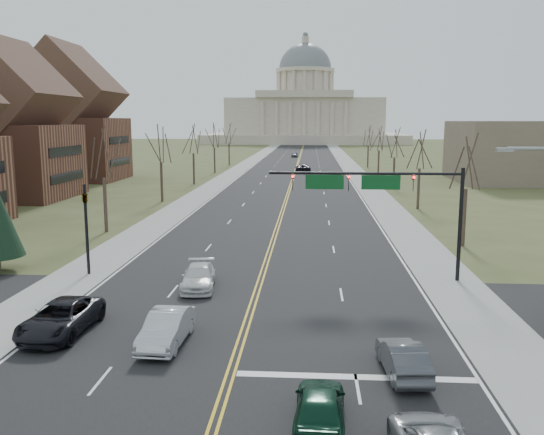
# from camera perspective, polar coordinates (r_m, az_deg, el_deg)

# --- Properties ---
(ground) EXTENTS (600.00, 600.00, 0.00)m
(ground) POSITION_cam_1_polar(r_m,az_deg,el_deg) (24.93, -3.79, -14.21)
(ground) COLOR #414924
(ground) RESTS_ON ground
(road) EXTENTS (20.00, 380.00, 0.01)m
(road) POSITION_cam_1_polar(r_m,az_deg,el_deg) (133.02, 2.52, 5.23)
(road) COLOR black
(road) RESTS_ON ground
(cross_road) EXTENTS (120.00, 14.00, 0.01)m
(cross_road) POSITION_cam_1_polar(r_m,az_deg,el_deg) (30.48, -2.28, -9.67)
(cross_road) COLOR black
(cross_road) RESTS_ON ground
(sidewalk_left) EXTENTS (4.00, 380.00, 0.03)m
(sidewalk_left) POSITION_cam_1_polar(r_m,az_deg,el_deg) (133.84, -2.65, 5.26)
(sidewalk_left) COLOR gray
(sidewalk_left) RESTS_ON ground
(sidewalk_right) EXTENTS (4.00, 380.00, 0.03)m
(sidewalk_right) POSITION_cam_1_polar(r_m,az_deg,el_deg) (133.28, 7.70, 5.16)
(sidewalk_right) COLOR gray
(sidewalk_right) RESTS_ON ground
(center_line) EXTENTS (0.42, 380.00, 0.01)m
(center_line) POSITION_cam_1_polar(r_m,az_deg,el_deg) (133.02, 2.52, 5.23)
(center_line) COLOR gold
(center_line) RESTS_ON road
(edge_line_left) EXTENTS (0.15, 380.00, 0.01)m
(edge_line_left) POSITION_cam_1_polar(r_m,az_deg,el_deg) (133.61, -1.71, 5.25)
(edge_line_left) COLOR silver
(edge_line_left) RESTS_ON road
(edge_line_right) EXTENTS (0.15, 380.00, 0.01)m
(edge_line_right) POSITION_cam_1_polar(r_m,az_deg,el_deg) (133.15, 6.75, 5.18)
(edge_line_right) COLOR silver
(edge_line_right) RESTS_ON road
(stop_bar) EXTENTS (9.50, 0.50, 0.01)m
(stop_bar) POSITION_cam_1_polar(r_m,az_deg,el_deg) (23.89, 8.29, -15.36)
(stop_bar) COLOR silver
(stop_bar) RESTS_ON road
(capitol) EXTENTS (90.00, 60.00, 50.00)m
(capitol) POSITION_cam_1_polar(r_m,az_deg,el_deg) (272.57, 3.26, 10.42)
(capitol) COLOR beige
(capitol) RESTS_ON ground
(signal_mast) EXTENTS (12.12, 0.44, 7.20)m
(signal_mast) POSITION_cam_1_polar(r_m,az_deg,el_deg) (36.61, 10.62, 2.68)
(signal_mast) COLOR black
(signal_mast) RESTS_ON ground
(signal_left) EXTENTS (0.32, 0.36, 6.00)m
(signal_left) POSITION_cam_1_polar(r_m,az_deg,el_deg) (39.47, -17.95, -0.13)
(signal_left) COLOR black
(signal_left) RESTS_ON ground
(tree_r_0) EXTENTS (3.74, 3.74, 8.50)m
(tree_r_0) POSITION_cam_1_polar(r_m,az_deg,el_deg) (48.35, 18.75, 4.91)
(tree_r_0) COLOR #33251E
(tree_r_0) RESTS_ON ground
(tree_l_0) EXTENTS (3.96, 3.96, 9.00)m
(tree_l_0) POSITION_cam_1_polar(r_m,az_deg,el_deg) (54.01, -16.41, 5.88)
(tree_l_0) COLOR #33251E
(tree_l_0) RESTS_ON ground
(tree_r_1) EXTENTS (3.74, 3.74, 8.50)m
(tree_r_1) POSITION_cam_1_polar(r_m,az_deg,el_deg) (67.83, 14.46, 6.31)
(tree_r_1) COLOR #33251E
(tree_r_1) RESTS_ON ground
(tree_l_1) EXTENTS (3.96, 3.96, 9.00)m
(tree_l_1) POSITION_cam_1_polar(r_m,az_deg,el_deg) (73.09, -10.99, 6.95)
(tree_l_1) COLOR #33251E
(tree_l_1) RESTS_ON ground
(tree_r_2) EXTENTS (3.74, 3.74, 8.50)m
(tree_r_2) POSITION_cam_1_polar(r_m,az_deg,el_deg) (87.55, 12.08, 7.07)
(tree_r_2) COLOR #33251E
(tree_r_2) RESTS_ON ground
(tree_l_2) EXTENTS (3.96, 3.96, 9.00)m
(tree_l_2) POSITION_cam_1_polar(r_m,az_deg,el_deg) (92.55, -7.82, 7.55)
(tree_l_2) COLOR #33251E
(tree_l_2) RESTS_ON ground
(tree_r_3) EXTENTS (3.74, 3.74, 8.50)m
(tree_r_3) POSITION_cam_1_polar(r_m,az_deg,el_deg) (107.38, 10.57, 7.54)
(tree_r_3) COLOR #33251E
(tree_r_3) RESTS_ON ground
(tree_l_3) EXTENTS (3.96, 3.96, 9.00)m
(tree_l_3) POSITION_cam_1_polar(r_m,az_deg,el_deg) (112.21, -5.75, 7.93)
(tree_l_3) COLOR #33251E
(tree_l_3) RESTS_ON ground
(tree_r_4) EXTENTS (3.74, 3.74, 8.50)m
(tree_r_4) POSITION_cam_1_polar(r_m,az_deg,el_deg) (127.26, 9.53, 7.86)
(tree_r_4) COLOR #33251E
(tree_r_4) RESTS_ON ground
(tree_l_4) EXTENTS (3.96, 3.96, 9.00)m
(tree_l_4) POSITION_cam_1_polar(r_m,az_deg,el_deg) (131.96, -4.30, 8.19)
(tree_l_4) COLOR #33251E
(tree_l_4) RESTS_ON ground
(bldg_left_mid) EXTENTS (15.10, 14.28, 20.75)m
(bldg_left_mid) POSITION_cam_1_polar(r_m,az_deg,el_deg) (82.49, -24.68, 7.66)
(bldg_left_mid) COLOR brown
(bldg_left_mid) RESTS_ON ground
(bldg_left_far) EXTENTS (17.10, 14.28, 23.25)m
(bldg_left_far) POSITION_cam_1_polar(r_m,az_deg,el_deg) (105.00, -19.43, 8.75)
(bldg_left_far) COLOR brown
(bldg_left_far) RESTS_ON ground
(bldg_right_mass) EXTENTS (25.00, 20.00, 10.00)m
(bldg_right_mass) POSITION_cam_1_polar(r_m,az_deg,el_deg) (105.39, 24.48, 5.97)
(bldg_right_mass) COLOR brown
(bldg_right_mass) RESTS_ON ground
(car_nb_inner_lead) EXTENTS (1.84, 4.24, 1.42)m
(car_nb_inner_lead) POSITION_cam_1_polar(r_m,az_deg,el_deg) (20.11, 4.76, -18.09)
(car_nb_inner_lead) COLOR #0A2F1E
(car_nb_inner_lead) RESTS_ON road
(car_nb_outer_lead) EXTENTS (1.81, 4.26, 1.37)m
(car_nb_outer_lead) POSITION_cam_1_polar(r_m,az_deg,el_deg) (24.21, 12.84, -13.41)
(car_nb_outer_lead) COLOR #43464A
(car_nb_outer_lead) RESTS_ON road
(car_sb_inner_lead) EXTENTS (1.79, 4.67, 1.52)m
(car_sb_inner_lead) POSITION_cam_1_polar(r_m,az_deg,el_deg) (26.93, -10.41, -10.74)
(car_sb_inner_lead) COLOR #B4B7BD
(car_sb_inner_lead) RESTS_ON road
(car_sb_outer_lead) EXTENTS (2.75, 5.60, 1.53)m
(car_sb_outer_lead) POSITION_cam_1_polar(r_m,az_deg,el_deg) (29.55, -20.19, -9.32)
(car_sb_outer_lead) COLOR black
(car_sb_outer_lead) RESTS_ON road
(car_sb_inner_second) EXTENTS (2.43, 4.92, 1.38)m
(car_sb_inner_second) POSITION_cam_1_polar(r_m,az_deg,el_deg) (35.29, -7.28, -5.87)
(car_sb_inner_second) COLOR silver
(car_sb_inner_second) RESTS_ON road
(car_far_nb) EXTENTS (3.21, 6.21, 1.67)m
(car_far_nb) POSITION_cam_1_polar(r_m,az_deg,el_deg) (113.76, 3.08, 4.91)
(car_far_nb) COLOR black
(car_far_nb) RESTS_ON road
(car_far_sb) EXTENTS (1.90, 4.03, 1.33)m
(car_far_sb) POSITION_cam_1_polar(r_m,az_deg,el_deg) (161.49, 2.26, 6.23)
(car_far_sb) COLOR #54555C
(car_far_sb) RESTS_ON road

